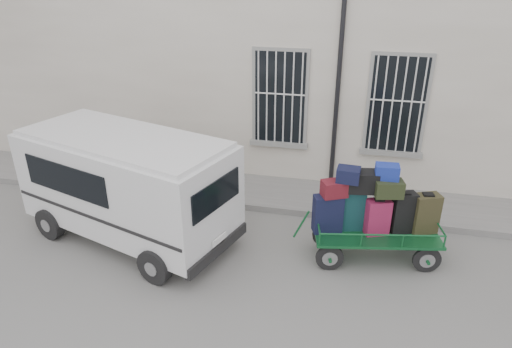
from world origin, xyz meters
The scene contains 5 objects.
ground centered at (0.00, 0.00, 0.00)m, with size 80.00×80.00×0.00m, color slate.
building centered at (0.00, 5.50, 3.00)m, with size 24.00×5.15×6.00m.
sidewalk centered at (0.00, 2.20, 0.07)m, with size 24.00×1.70×0.15m, color slate.
luggage_cart centered at (1.89, 0.09, 0.99)m, with size 2.76×1.44×1.96m.
van centered at (-2.90, -0.20, 1.27)m, with size 4.74×3.11×2.22m.
Camera 1 is at (1.37, -7.56, 5.21)m, focal length 32.00 mm.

